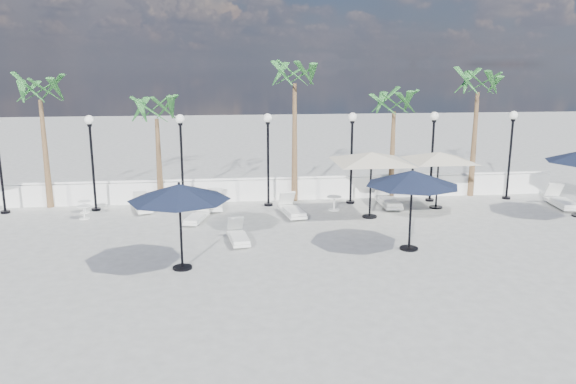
{
  "coord_description": "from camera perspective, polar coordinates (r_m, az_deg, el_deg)",
  "views": [
    {
      "loc": [
        -1.82,
        -16.22,
        5.77
      ],
      "look_at": [
        0.35,
        2.41,
        1.5
      ],
      "focal_mm": 35.0,
      "sensor_mm": 36.0,
      "label": 1
    }
  ],
  "objects": [
    {
      "name": "balustrade",
      "position": [
        24.37,
        -2.2,
        0.26
      ],
      "size": [
        26.0,
        0.3,
        1.01
      ],
      "color": "white",
      "rests_on": "ground"
    },
    {
      "name": "lamppost_2",
      "position": [
        23.01,
        -10.79,
        4.41
      ],
      "size": [
        0.36,
        0.36,
        3.84
      ],
      "color": "black",
      "rests_on": "ground"
    },
    {
      "name": "lamppost_5",
      "position": [
        24.59,
        14.5,
        4.76
      ],
      "size": [
        0.36,
        0.36,
        3.84
      ],
      "color": "black",
      "rests_on": "ground"
    },
    {
      "name": "lounger_4",
      "position": [
        18.71,
        -5.06,
        -4.49
      ],
      "size": [
        0.76,
        1.78,
        0.65
      ],
      "rotation": [
        0.0,
        0.0,
        0.12
      ],
      "color": "silver",
      "rests_on": "ground"
    },
    {
      "name": "parasol_cream_sq_b",
      "position": [
        23.46,
        15.1,
        3.91
      ],
      "size": [
        4.99,
        4.99,
        2.5
      ],
      "color": "black",
      "rests_on": "ground"
    },
    {
      "name": "lounger_3",
      "position": [
        21.28,
        -9.27,
        -2.49
      ],
      "size": [
        0.96,
        1.75,
        0.63
      ],
      "rotation": [
        0.0,
        0.0,
        -0.27
      ],
      "color": "silver",
      "rests_on": "ground"
    },
    {
      "name": "ground",
      "position": [
        17.31,
        -0.22,
        -6.64
      ],
      "size": [
        100.0,
        100.0,
        0.0
      ],
      "primitive_type": "plane",
      "color": "gray",
      "rests_on": "ground"
    },
    {
      "name": "palm_1",
      "position": [
        23.75,
        -13.21,
        7.63
      ],
      "size": [
        2.6,
        2.6,
        4.7
      ],
      "color": "brown",
      "rests_on": "ground"
    },
    {
      "name": "lounger_6",
      "position": [
        23.65,
        10.14,
        -0.83
      ],
      "size": [
        0.74,
        2.13,
        0.79
      ],
      "rotation": [
        0.0,
        0.0,
        -0.02
      ],
      "color": "silver",
      "rests_on": "ground"
    },
    {
      "name": "side_table_0",
      "position": [
        23.73,
        -19.96,
        -1.31
      ],
      "size": [
        0.49,
        0.49,
        0.48
      ],
      "color": "silver",
      "rests_on": "ground"
    },
    {
      "name": "lamppost_6",
      "position": [
        26.05,
        21.72,
        4.69
      ],
      "size": [
        0.36,
        0.36,
        3.84
      ],
      "color": "black",
      "rests_on": "ground"
    },
    {
      "name": "lounger_5",
      "position": [
        21.85,
        0.4,
        -1.81
      ],
      "size": [
        0.94,
        2.05,
        0.74
      ],
      "rotation": [
        0.0,
        0.0,
        0.16
      ],
      "color": "silver",
      "rests_on": "ground"
    },
    {
      "name": "lounger_1",
      "position": [
        23.35,
        -14.58,
        -1.34
      ],
      "size": [
        1.03,
        1.85,
        0.66
      ],
      "rotation": [
        0.0,
        0.0,
        0.28
      ],
      "color": "silver",
      "rests_on": "ground"
    },
    {
      "name": "lamppost_3",
      "position": [
        23.02,
        -2.05,
        4.64
      ],
      "size": [
        0.36,
        0.36,
        3.84
      ],
      "color": "black",
      "rests_on": "ground"
    },
    {
      "name": "palm_4",
      "position": [
        25.99,
        18.74,
        9.87
      ],
      "size": [
        2.6,
        2.6,
        5.7
      ],
      "color": "brown",
      "rests_on": "ground"
    },
    {
      "name": "lamppost_4",
      "position": [
        23.56,
        6.5,
        4.75
      ],
      "size": [
        0.36,
        0.36,
        3.84
      ],
      "color": "black",
      "rests_on": "ground"
    },
    {
      "name": "lounger_2",
      "position": [
        23.11,
        -7.44,
        -1.13
      ],
      "size": [
        0.63,
        1.89,
        0.71
      ],
      "rotation": [
        0.0,
        0.0,
        0.01
      ],
      "color": "silver",
      "rests_on": "ground"
    },
    {
      "name": "parasol_cream_sq_a",
      "position": [
        21.42,
        8.5,
        3.98
      ],
      "size": [
        5.56,
        5.56,
        2.73
      ],
      "color": "black",
      "rests_on": "ground"
    },
    {
      "name": "side_table_1",
      "position": [
        22.8,
        -20.01,
        -1.82
      ],
      "size": [
        0.52,
        0.52,
        0.51
      ],
      "color": "silver",
      "rests_on": "ground"
    },
    {
      "name": "parasol_navy_mid",
      "position": [
        17.85,
        12.51,
        1.36
      ],
      "size": [
        2.94,
        2.94,
        2.64
      ],
      "color": "black",
      "rests_on": "ground"
    },
    {
      "name": "parasol_navy_left",
      "position": [
        16.03,
        -11.0,
        -0.05
      ],
      "size": [
        2.91,
        2.91,
        2.57
      ],
      "color": "black",
      "rests_on": "ground"
    },
    {
      "name": "lamppost_1",
      "position": [
        23.53,
        -19.34,
        4.1
      ],
      "size": [
        0.36,
        0.36,
        3.84
      ],
      "color": "black",
      "rests_on": "ground"
    },
    {
      "name": "palm_0",
      "position": [
        24.62,
        -23.89,
        8.87
      ],
      "size": [
        2.6,
        2.6,
        5.5
      ],
      "color": "brown",
      "rests_on": "ground"
    },
    {
      "name": "side_table_2",
      "position": [
        22.76,
        4.71,
        -1.0
      ],
      "size": [
        0.59,
        0.59,
        0.57
      ],
      "color": "silver",
      "rests_on": "ground"
    },
    {
      "name": "palm_2",
      "position": [
        23.72,
        0.69,
        11.25
      ],
      "size": [
        2.6,
        2.6,
        6.1
      ],
      "color": "brown",
      "rests_on": "ground"
    },
    {
      "name": "palm_3",
      "position": [
        24.7,
        10.73,
        8.38
      ],
      "size": [
        2.6,
        2.6,
        4.9
      ],
      "color": "brown",
      "rests_on": "ground"
    },
    {
      "name": "lounger_7",
      "position": [
        25.75,
        26.04,
        -0.84
      ],
      "size": [
        1.0,
        2.2,
        0.79
      ],
      "rotation": [
        0.0,
        0.0,
        -0.15
      ],
      "color": "silver",
      "rests_on": "ground"
    }
  ]
}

